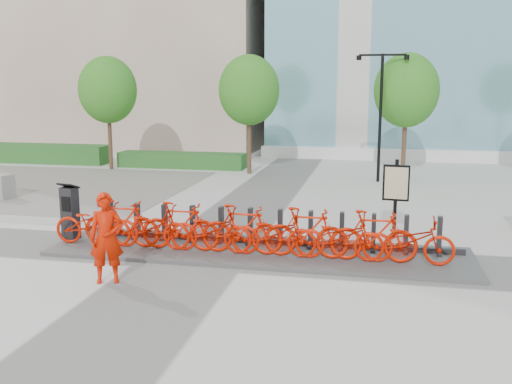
% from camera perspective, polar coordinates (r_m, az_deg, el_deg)
% --- Properties ---
extents(ground, '(120.00, 120.00, 0.00)m').
position_cam_1_polar(ground, '(13.19, -5.63, -6.14)').
color(ground, '#B4B5AC').
extents(gravel_patch, '(14.00, 14.00, 0.00)m').
position_cam_1_polar(gravel_patch, '(23.84, -23.85, 0.55)').
color(gravel_patch, '#57544F').
rests_on(gravel_patch, ground).
extents(hedge_a, '(10.00, 1.40, 0.90)m').
position_cam_1_polar(hedge_a, '(31.33, -23.01, 3.64)').
color(hedge_a, '#2B7325').
rests_on(hedge_a, ground).
extents(hedge_b, '(6.00, 1.20, 0.70)m').
position_cam_1_polar(hedge_b, '(26.96, -7.41, 3.18)').
color(hedge_b, '#2B7325').
rests_on(hedge_b, ground).
extents(tree_0, '(2.60, 2.60, 5.10)m').
position_cam_1_polar(tree_0, '(26.80, -14.60, 9.84)').
color(tree_0, brown).
rests_on(tree_0, ground).
extents(tree_1, '(2.60, 2.60, 5.10)m').
position_cam_1_polar(tree_1, '(24.63, -0.70, 10.13)').
color(tree_1, brown).
rests_on(tree_1, ground).
extents(tree_2, '(2.60, 2.60, 5.10)m').
position_cam_1_polar(tree_2, '(24.07, 14.82, 9.78)').
color(tree_2, brown).
rests_on(tree_2, ground).
extents(streetlamp, '(2.00, 0.20, 5.00)m').
position_cam_1_polar(streetlamp, '(23.05, 12.38, 8.73)').
color(streetlamp, black).
rests_on(streetlamp, ground).
extents(dock_pad, '(9.60, 2.40, 0.08)m').
position_cam_1_polar(dock_pad, '(13.15, 0.21, -5.97)').
color(dock_pad, '#4A4A4A').
rests_on(dock_pad, ground).
extents(dock_rail_posts, '(8.02, 0.50, 0.85)m').
position_cam_1_polar(dock_rail_posts, '(13.46, 0.87, -3.52)').
color(dock_rail_posts, black).
rests_on(dock_rail_posts, dock_pad).
extents(bike_0, '(1.91, 0.67, 1.00)m').
position_cam_1_polar(bike_0, '(13.98, -15.97, -3.08)').
color(bike_0, '#BA1400').
rests_on(bike_0, dock_pad).
extents(bike_1, '(1.86, 0.52, 1.12)m').
position_cam_1_polar(bike_1, '(13.65, -13.30, -3.04)').
color(bike_1, '#BA1400').
rests_on(bike_1, dock_pad).
extents(bike_2, '(1.91, 0.67, 1.00)m').
position_cam_1_polar(bike_2, '(13.38, -10.49, -3.45)').
color(bike_2, '#BA1400').
rests_on(bike_2, dock_pad).
extents(bike_3, '(1.86, 0.52, 1.12)m').
position_cam_1_polar(bike_3, '(13.12, -7.58, -3.40)').
color(bike_3, '#BA1400').
rests_on(bike_3, dock_pad).
extents(bike_4, '(1.91, 0.67, 1.00)m').
position_cam_1_polar(bike_4, '(12.91, -4.55, -3.81)').
color(bike_4, '#BA1400').
rests_on(bike_4, dock_pad).
extents(bike_5, '(1.86, 0.52, 1.12)m').
position_cam_1_polar(bike_5, '(12.72, -1.43, -3.75)').
color(bike_5, '#BA1400').
rests_on(bike_5, dock_pad).
extents(bike_6, '(1.91, 0.67, 1.00)m').
position_cam_1_polar(bike_6, '(12.59, 1.77, -4.16)').
color(bike_6, '#BA1400').
rests_on(bike_6, dock_pad).
extents(bike_7, '(1.86, 0.52, 1.12)m').
position_cam_1_polar(bike_7, '(12.48, 5.03, -4.07)').
color(bike_7, '#BA1400').
rests_on(bike_7, dock_pad).
extents(bike_8, '(1.91, 0.67, 1.00)m').
position_cam_1_polar(bike_8, '(12.43, 8.33, -4.46)').
color(bike_8, '#BA1400').
rests_on(bike_8, dock_pad).
extents(bike_9, '(1.86, 0.52, 1.12)m').
position_cam_1_polar(bike_9, '(12.40, 11.67, -4.35)').
color(bike_9, '#BA1400').
rests_on(bike_9, dock_pad).
extents(bike_10, '(1.91, 0.67, 1.00)m').
position_cam_1_polar(bike_10, '(12.44, 14.99, -4.71)').
color(bike_10, '#BA1400').
rests_on(bike_10, dock_pad).
extents(kiosk, '(0.48, 0.42, 1.39)m').
position_cam_1_polar(kiosk, '(14.70, -18.11, -1.87)').
color(kiosk, black).
rests_on(kiosk, dock_pad).
extents(worker_red, '(0.76, 0.63, 1.79)m').
position_cam_1_polar(worker_red, '(11.41, -14.73, -4.46)').
color(worker_red, '#BC1400').
rests_on(worker_red, ground).
extents(map_sign, '(0.66, 0.18, 1.99)m').
position_cam_1_polar(map_sign, '(14.63, 13.83, 0.57)').
color(map_sign, black).
rests_on(map_sign, ground).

